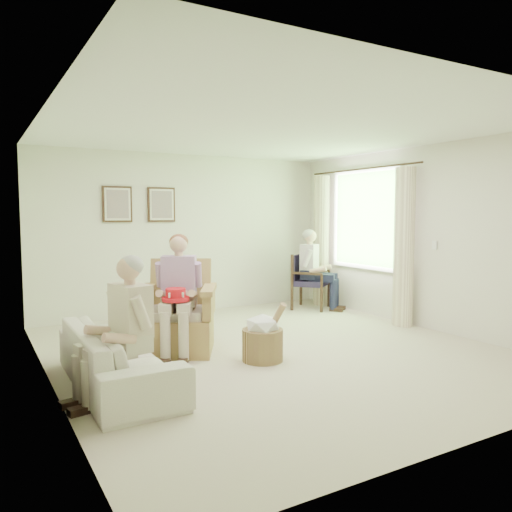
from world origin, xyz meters
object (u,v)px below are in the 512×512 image
object	(u,v)px
wicker_armchair	(177,322)
hatbox	(263,338)
sofa	(118,357)
red_hat	(176,296)
wood_armchair	(308,279)
person_sofa	(128,321)
person_dark	(314,264)
person_wicker	(180,285)

from	to	relation	value
wicker_armchair	hatbox	bearing A→B (deg)	-22.71
wicker_armchair	sofa	size ratio (longest dim) A/B	0.55
wicker_armchair	red_hat	size ratio (longest dim) A/B	3.51
wood_armchair	red_hat	distance (m)	3.58
wood_armchair	person_sofa	distance (m)	4.75
person_dark	wicker_armchair	bearing A→B (deg)	164.78
wicker_armchair	person_wicker	bearing A→B (deg)	-61.24
wicker_armchair	person_wicker	world-z (taller)	person_wicker
person_sofa	person_dark	bearing A→B (deg)	112.30
person_wicker	person_sofa	xyz separation A→B (m)	(-0.92, -1.11, -0.11)
wood_armchair	person_wicker	bearing A→B (deg)	169.39
red_hat	hatbox	world-z (taller)	red_hat
wicker_armchair	person_sofa	bearing A→B (deg)	-97.70
sofa	person_dark	xyz separation A→B (m)	(3.90, 2.19, 0.50)
sofa	person_wicker	xyz separation A→B (m)	(0.92, 0.74, 0.52)
person_wicker	red_hat	distance (m)	0.23
sofa	red_hat	bearing A→B (deg)	-54.48
person_dark	hatbox	xyz separation A→B (m)	(-2.29, -2.17, -0.52)
sofa	hatbox	size ratio (longest dim) A/B	2.91
sofa	hatbox	bearing A→B (deg)	-89.15
sofa	wood_armchair	bearing A→B (deg)	-59.01
wood_armchair	person_dark	distance (m)	0.32
wood_armchair	sofa	distance (m)	4.55
wood_armchair	wicker_armchair	bearing A→B (deg)	167.22
wicker_armchair	person_dark	distance (m)	3.28
person_sofa	red_hat	xyz separation A→B (m)	(0.80, 0.94, 0.02)
wood_armchair	sofa	xyz separation A→B (m)	(-3.90, -2.34, -0.22)
wood_armchair	sofa	size ratio (longest dim) A/B	0.47
person_wicker	person_sofa	distance (m)	1.45
person_wicker	hatbox	bearing A→B (deg)	-17.56
sofa	person_dark	size ratio (longest dim) A/B	1.46
red_hat	person_sofa	bearing A→B (deg)	-130.49
hatbox	wicker_armchair	bearing A→B (deg)	128.53
wicker_armchair	hatbox	world-z (taller)	wicker_armchair
wicker_armchair	sofa	xyz separation A→B (m)	(-0.92, -0.89, -0.06)
person_sofa	sofa	bearing A→B (deg)	169.07
sofa	person_sofa	world-z (taller)	person_sofa
wicker_armchair	person_dark	size ratio (longest dim) A/B	0.81
sofa	person_sofa	size ratio (longest dim) A/B	1.58
wicker_armchair	person_dark	world-z (taller)	person_dark
wood_armchair	person_dark	world-z (taller)	person_dark
wicker_armchair	wood_armchair	world-z (taller)	wicker_armchair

